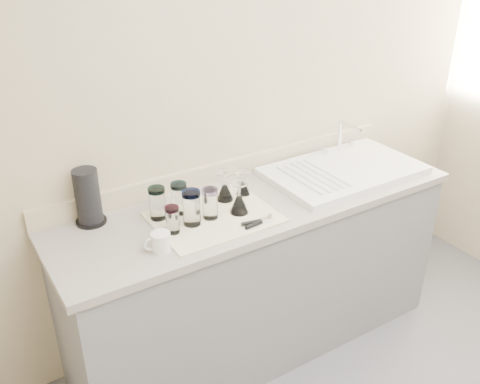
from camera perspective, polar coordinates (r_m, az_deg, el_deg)
counter_unit at (r=2.86m, az=1.82°, el=-8.73°), size 2.06×0.62×0.90m
sink_unit at (r=2.92m, az=10.97°, el=2.33°), size 0.82×0.50×0.22m
dish_towel at (r=2.46m, az=-2.78°, el=-2.70°), size 0.55×0.42×0.01m
tumbler_teal at (r=2.43m, az=-8.82°, el=-1.16°), size 0.08×0.08×0.15m
tumbler_cyan at (r=2.46m, az=-6.51°, el=-0.64°), size 0.08×0.08×0.15m
tumbler_magenta at (r=2.32m, az=-7.22°, el=-2.93°), size 0.06×0.06×0.12m
tumbler_blue at (r=2.36m, az=-5.18°, el=-1.66°), size 0.08×0.08×0.16m
tumbler_lavender at (r=2.41m, az=-3.20°, el=-1.21°), size 0.07×0.07×0.14m
goblet_back_left at (r=2.57m, az=-1.63°, el=0.18°), size 0.08×0.08×0.15m
goblet_back_right at (r=2.63m, az=0.33°, el=0.63°), size 0.07×0.07×0.13m
goblet_front_left at (r=2.46m, az=-0.09°, el=-1.08°), size 0.09×0.09×0.16m
can_opener at (r=2.39m, az=1.91°, el=-3.23°), size 0.15×0.05×0.02m
white_mug at (r=2.23m, az=-8.51°, el=-5.29°), size 0.12×0.09×0.08m
paper_towel_roll at (r=2.45m, az=-15.92°, el=-0.57°), size 0.14×0.14×0.26m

